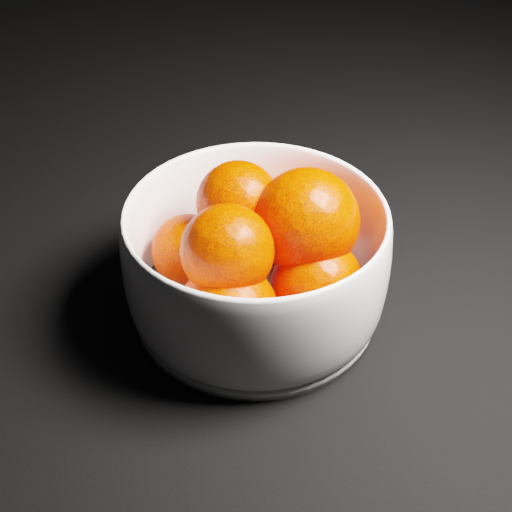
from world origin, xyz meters
TOP-DOWN VIEW (x-y plane):
  - ground at (0.00, 0.00)m, footprint 3.00×3.00m
  - bowl at (0.06, 0.01)m, footprint 0.21×0.21m
  - orange_pile at (0.06, 0.00)m, footprint 0.18×0.16m

SIDE VIEW (x-z plane):
  - ground at x=0.00m, z-range 0.00..0.00m
  - bowl at x=0.06m, z-range 0.00..0.10m
  - orange_pile at x=0.06m, z-range 0.00..0.13m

